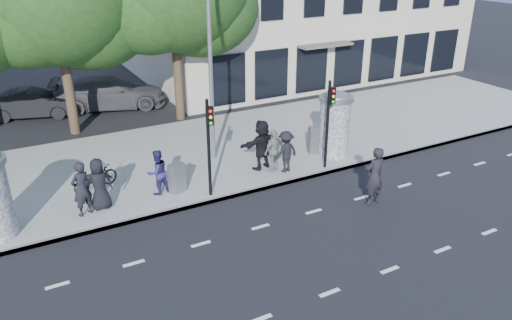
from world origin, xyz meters
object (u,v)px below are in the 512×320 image
ped_c (158,172)px  man_road (374,176)px  traffic_pole_near (209,139)px  ped_f (262,144)px  car_mid (33,103)px  cabinet_left (177,178)px  traffic_pole_far (329,116)px  street_lamp (210,41)px  ped_e (274,151)px  ped_b (82,189)px  cabinet_right (315,140)px  ped_d (286,152)px  ad_column_right (335,122)px  ped_a (99,184)px  car_right (109,93)px  bicycle (95,178)px

ped_c → man_road: size_ratio=0.78×
traffic_pole_near → ped_f: (2.62, 1.15, -1.12)m
traffic_pole_near → car_mid: bearing=109.2°
cabinet_left → traffic_pole_far: bearing=-31.7°
street_lamp → ped_e: (1.48, -2.16, -3.81)m
ped_b → car_mid: 11.49m
ped_b → cabinet_right: size_ratio=1.62×
ped_e → cabinet_left: (-3.80, 0.11, -0.30)m
ped_d → traffic_pole_far: bearing=155.2°
car_mid → cabinet_right: bearing=-122.1°
ad_column_right → traffic_pole_near: (-5.80, -0.91, 0.69)m
cabinet_right → car_mid: 14.40m
ped_c → car_mid: ped_c is taller
ad_column_right → ped_f: 3.22m
ped_a → car_right: 11.42m
ped_f → cabinet_left: bearing=-8.1°
traffic_pole_near → ped_f: 3.07m
ped_a → street_lamp: bearing=-158.3°
street_lamp → ped_c: (-2.91, -1.83, -3.85)m
ped_b → ad_column_right: bearing=159.0°
ped_a → cabinet_left: bearing=177.9°
ped_d → ped_e: bearing=-40.5°
ped_e → man_road: man_road is taller
ad_column_right → ped_b: (-9.85, -0.17, -0.48)m
traffic_pole_far → man_road: 3.10m
street_lamp → cabinet_right: 5.80m
ped_d → car_right: bearing=-80.1°
ped_c → bicycle: (-1.83, 1.35, -0.35)m
traffic_pole_near → cabinet_right: traffic_pole_near is taller
ped_c → ped_d: ped_d is taller
ped_e → man_road: 3.96m
man_road → bicycle: man_road is taller
ped_c → car_right: 10.94m
bicycle → car_mid: size_ratio=0.39×
traffic_pole_near → cabinet_left: (-0.91, 0.80, -1.55)m
ped_b → ped_a: bearing=172.3°
car_right → ped_e: bearing=-148.0°
traffic_pole_near → cabinet_right: 5.66m
ad_column_right → ped_e: size_ratio=1.59×
bicycle → car_mid: bearing=-15.1°
traffic_pole_far → car_mid: bearing=126.5°
ad_column_right → ped_e: ad_column_right is taller
man_road → car_mid: (-8.91, 15.07, -0.30)m
ped_d → car_mid: 13.96m
ped_f → man_road: bearing=103.2°
bicycle → traffic_pole_far: bearing=-126.5°
ped_c → bicycle: size_ratio=0.95×
ad_column_right → traffic_pole_near: size_ratio=0.78×
ad_column_right → ped_f: bearing=175.7°
ad_column_right → car_right: (-6.34, 11.01, -0.71)m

